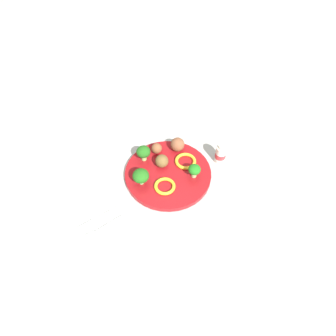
{
  "coord_description": "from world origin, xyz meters",
  "views": [
    {
      "loc": [
        0.35,
        0.48,
        0.76
      ],
      "look_at": [
        0.0,
        0.0,
        0.04
      ],
      "focal_mm": 31.43,
      "sensor_mm": 36.0,
      "label": 1
    }
  ],
  "objects_px": {
    "broccoli_floret_near_rim": "(141,176)",
    "pepper_ring_front_left": "(186,162)",
    "napkin": "(102,224)",
    "yogurt_bottle": "(221,154)",
    "broccoli_floret_mid_right": "(143,152)",
    "pepper_ring_center": "(165,186)",
    "meatball_far_rim": "(177,144)",
    "broccoli_floret_back_right": "(194,170)",
    "knife": "(97,220)",
    "plate": "(168,173)",
    "meatball_front_left": "(157,148)",
    "fork": "(102,229)",
    "meatball_back_left": "(161,161)"
  },
  "relations": [
    {
      "from": "broccoli_floret_back_right",
      "to": "fork",
      "type": "relative_size",
      "value": 0.41
    },
    {
      "from": "pepper_ring_center",
      "to": "yogurt_bottle",
      "type": "bearing_deg",
      "value": 177.74
    },
    {
      "from": "napkin",
      "to": "meatball_far_rim",
      "type": "bearing_deg",
      "value": -164.0
    },
    {
      "from": "meatball_front_left",
      "to": "pepper_ring_center",
      "type": "height_order",
      "value": "meatball_front_left"
    },
    {
      "from": "broccoli_floret_back_right",
      "to": "broccoli_floret_mid_right",
      "type": "height_order",
      "value": "broccoli_floret_mid_right"
    },
    {
      "from": "broccoli_floret_back_right",
      "to": "meatball_far_rim",
      "type": "relative_size",
      "value": 1.02
    },
    {
      "from": "meatball_far_rim",
      "to": "napkin",
      "type": "relative_size",
      "value": 0.28
    },
    {
      "from": "meatball_far_rim",
      "to": "knife",
      "type": "relative_size",
      "value": 0.33
    },
    {
      "from": "broccoli_floret_back_right",
      "to": "meatball_far_rim",
      "type": "xyz_separation_m",
      "value": [
        -0.03,
        -0.12,
        -0.01
      ]
    },
    {
      "from": "plate",
      "to": "meatball_front_left",
      "type": "xyz_separation_m",
      "value": [
        -0.02,
        -0.09,
        0.03
      ]
    },
    {
      "from": "broccoli_floret_near_rim",
      "to": "pepper_ring_front_left",
      "type": "distance_m",
      "value": 0.17
    },
    {
      "from": "napkin",
      "to": "yogurt_bottle",
      "type": "height_order",
      "value": "yogurt_bottle"
    },
    {
      "from": "meatball_front_left",
      "to": "napkin",
      "type": "relative_size",
      "value": 0.21
    },
    {
      "from": "pepper_ring_front_left",
      "to": "napkin",
      "type": "distance_m",
      "value": 0.33
    },
    {
      "from": "meatball_far_rim",
      "to": "pepper_ring_front_left",
      "type": "height_order",
      "value": "meatball_far_rim"
    },
    {
      "from": "pepper_ring_center",
      "to": "knife",
      "type": "relative_size",
      "value": 0.46
    },
    {
      "from": "pepper_ring_front_left",
      "to": "pepper_ring_center",
      "type": "bearing_deg",
      "value": 19.61
    },
    {
      "from": "meatball_far_rim",
      "to": "meatball_back_left",
      "type": "distance_m",
      "value": 0.09
    },
    {
      "from": "plate",
      "to": "meatball_front_left",
      "type": "bearing_deg",
      "value": -102.19
    },
    {
      "from": "meatball_front_left",
      "to": "meatball_far_rim",
      "type": "bearing_deg",
      "value": 154.13
    },
    {
      "from": "broccoli_floret_mid_right",
      "to": "plate",
      "type": "bearing_deg",
      "value": 110.05
    },
    {
      "from": "pepper_ring_front_left",
      "to": "knife",
      "type": "bearing_deg",
      "value": 2.69
    },
    {
      "from": "plate",
      "to": "yogurt_bottle",
      "type": "xyz_separation_m",
      "value": [
        -0.18,
        0.05,
        0.03
      ]
    },
    {
      "from": "meatball_front_left",
      "to": "knife",
      "type": "distance_m",
      "value": 0.31
    },
    {
      "from": "yogurt_bottle",
      "to": "broccoli_floret_near_rim",
      "type": "bearing_deg",
      "value": -13.55
    },
    {
      "from": "meatball_back_left",
      "to": "fork",
      "type": "xyz_separation_m",
      "value": [
        0.27,
        0.09,
        -0.03
      ]
    },
    {
      "from": "plate",
      "to": "knife",
      "type": "bearing_deg",
      "value": 3.93
    },
    {
      "from": "meatball_far_rim",
      "to": "napkin",
      "type": "xyz_separation_m",
      "value": [
        0.34,
        0.1,
        -0.04
      ]
    },
    {
      "from": "meatball_back_left",
      "to": "yogurt_bottle",
      "type": "bearing_deg",
      "value": 154.39
    },
    {
      "from": "broccoli_floret_back_right",
      "to": "meatball_far_rim",
      "type": "bearing_deg",
      "value": -102.53
    },
    {
      "from": "meatball_front_left",
      "to": "meatball_back_left",
      "type": "xyz_separation_m",
      "value": [
        0.02,
        0.06,
        0.0
      ]
    },
    {
      "from": "pepper_ring_center",
      "to": "yogurt_bottle",
      "type": "xyz_separation_m",
      "value": [
        -0.22,
        0.01,
        0.01
      ]
    },
    {
      "from": "plate",
      "to": "fork",
      "type": "xyz_separation_m",
      "value": [
        0.27,
        0.05,
        -0.0
      ]
    },
    {
      "from": "plate",
      "to": "pepper_ring_center",
      "type": "xyz_separation_m",
      "value": [
        0.04,
        0.04,
        0.01
      ]
    },
    {
      "from": "broccoli_floret_back_right",
      "to": "knife",
      "type": "height_order",
      "value": "broccoli_floret_back_right"
    },
    {
      "from": "broccoli_floret_mid_right",
      "to": "pepper_ring_center",
      "type": "bearing_deg",
      "value": 85.68
    },
    {
      "from": "broccoli_floret_near_rim",
      "to": "plate",
      "type": "bearing_deg",
      "value": 171.93
    },
    {
      "from": "pepper_ring_front_left",
      "to": "broccoli_floret_back_right",
      "type": "bearing_deg",
      "value": 76.29
    },
    {
      "from": "broccoli_floret_back_right",
      "to": "broccoli_floret_mid_right",
      "type": "xyz_separation_m",
      "value": [
        0.09,
        -0.15,
        0.0
      ]
    },
    {
      "from": "meatball_far_rim",
      "to": "knife",
      "type": "height_order",
      "value": "meatball_far_rim"
    },
    {
      "from": "pepper_ring_center",
      "to": "pepper_ring_front_left",
      "type": "bearing_deg",
      "value": -160.39
    },
    {
      "from": "plate",
      "to": "broccoli_floret_back_right",
      "type": "height_order",
      "value": "broccoli_floret_back_right"
    },
    {
      "from": "knife",
      "to": "fork",
      "type": "bearing_deg",
      "value": 90.14
    },
    {
      "from": "broccoli_floret_mid_right",
      "to": "pepper_ring_center",
      "type": "height_order",
      "value": "broccoli_floret_mid_right"
    },
    {
      "from": "broccoli_floret_mid_right",
      "to": "meatball_far_rim",
      "type": "xyz_separation_m",
      "value": [
        -0.12,
        0.03,
        -0.01
      ]
    },
    {
      "from": "broccoli_floret_back_right",
      "to": "pepper_ring_front_left",
      "type": "height_order",
      "value": "broccoli_floret_back_right"
    },
    {
      "from": "fork",
      "to": "broccoli_floret_back_right",
      "type": "bearing_deg",
      "value": 178.75
    },
    {
      "from": "broccoli_floret_near_rim",
      "to": "knife",
      "type": "relative_size",
      "value": 0.38
    },
    {
      "from": "broccoli_floret_mid_right",
      "to": "napkin",
      "type": "xyz_separation_m",
      "value": [
        0.23,
        0.13,
        -0.05
      ]
    },
    {
      "from": "napkin",
      "to": "meatball_back_left",
      "type": "bearing_deg",
      "value": -164.61
    }
  ]
}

